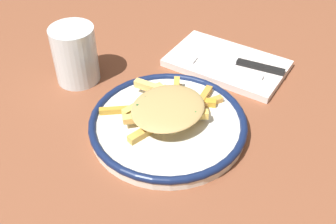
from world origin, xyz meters
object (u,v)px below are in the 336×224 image
object	(u,v)px
plate	(168,124)
water_glass	(75,55)
fries_heap	(170,106)
knife	(239,62)
fork	(217,66)
napkin	(229,64)

from	to	relation	value
plate	water_glass	size ratio (longest dim) A/B	2.39
water_glass	fries_heap	bearing A→B (deg)	-93.92
fries_heap	knife	xyz separation A→B (m)	(0.20, -0.03, -0.02)
water_glass	plate	bearing A→B (deg)	-97.40
fork	knife	distance (m)	0.04
knife	napkin	bearing A→B (deg)	98.06
napkin	knife	bearing A→B (deg)	-81.94
plate	knife	distance (m)	0.22
knife	water_glass	world-z (taller)	water_glass
fork	plate	bearing A→B (deg)	-177.74
napkin	fork	distance (m)	0.03
plate	napkin	xyz separation A→B (m)	(0.21, -0.00, -0.01)
fries_heap	water_glass	world-z (taller)	water_glass
plate	napkin	bearing A→B (deg)	-1.34
fries_heap	plate	bearing A→B (deg)	-161.34
plate	fries_heap	xyz separation A→B (m)	(0.01, 0.00, 0.03)
fries_heap	fork	distance (m)	0.17
plate	knife	xyz separation A→B (m)	(0.21, -0.02, 0.00)
fork	knife	bearing A→B (deg)	-43.86
napkin	fork	xyz separation A→B (m)	(-0.03, 0.01, 0.01)
plate	knife	size ratio (longest dim) A/B	1.20
plate	napkin	size ratio (longest dim) A/B	1.15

